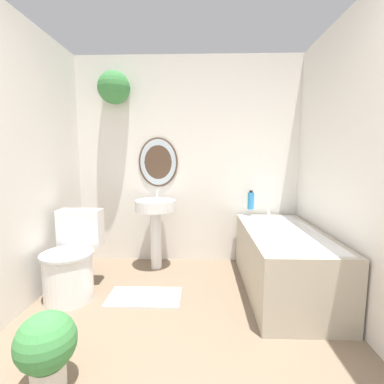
# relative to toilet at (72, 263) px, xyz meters

# --- Properties ---
(wall_back) EXTENTS (2.70, 0.36, 2.40)m
(wall_back) POSITION_rel_toilet_xyz_m (0.92, 0.93, 0.98)
(wall_back) COLOR silver
(wall_back) RESTS_ON ground_plane
(wall_right) EXTENTS (0.06, 2.86, 2.40)m
(wall_right) POSITION_rel_toilet_xyz_m (2.33, -0.46, 0.89)
(wall_right) COLOR silver
(wall_right) RESTS_ON ground_plane
(toilet) EXTENTS (0.44, 0.60, 0.75)m
(toilet) POSITION_rel_toilet_xyz_m (0.00, 0.00, 0.00)
(toilet) COLOR white
(toilet) RESTS_ON ground_plane
(pedestal_sink) EXTENTS (0.44, 0.44, 0.88)m
(pedestal_sink) POSITION_rel_toilet_xyz_m (0.66, 0.65, 0.30)
(pedestal_sink) COLOR white
(pedestal_sink) RESTS_ON ground_plane
(bathtub) EXTENTS (0.69, 1.43, 0.66)m
(bathtub) POSITION_rel_toilet_xyz_m (1.94, 0.15, -0.00)
(bathtub) COLOR #B2A893
(bathtub) RESTS_ON ground_plane
(shampoo_bottle) EXTENTS (0.07, 0.07, 0.21)m
(shampoo_bottle) POSITION_rel_toilet_xyz_m (1.74, 0.79, 0.45)
(shampoo_bottle) COLOR #2D84C6
(shampoo_bottle) RESTS_ON bathtub
(potted_plant) EXTENTS (0.32, 0.32, 0.43)m
(potted_plant) POSITION_rel_toilet_xyz_m (0.33, -1.01, -0.06)
(potted_plant) COLOR silver
(potted_plant) RESTS_ON ground_plane
(bath_mat) EXTENTS (0.64, 0.36, 0.02)m
(bath_mat) POSITION_rel_toilet_xyz_m (0.66, -0.03, -0.30)
(bath_mat) COLOR silver
(bath_mat) RESTS_ON ground_plane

